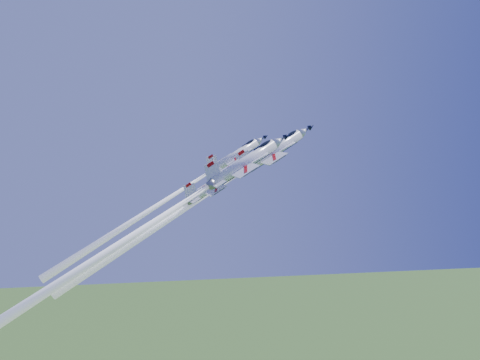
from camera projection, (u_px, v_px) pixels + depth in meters
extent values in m
cylinder|color=white|center=(272.00, 152.00, 103.13)|extent=(8.78, 4.46, 12.64)
cone|color=white|center=(304.00, 131.00, 105.03)|extent=(3.41, 2.73, 3.32)
cone|color=black|center=(311.00, 127.00, 105.47)|extent=(1.72, 1.38, 1.67)
cone|color=slate|center=(242.00, 172.00, 101.38)|extent=(2.80, 2.54, 2.28)
ellipsoid|color=black|center=(291.00, 135.00, 104.13)|extent=(3.48, 1.81, 2.64)
cube|color=black|center=(284.00, 138.00, 103.65)|extent=(1.24, 0.41, 0.93)
cube|color=white|center=(267.00, 157.00, 102.89)|extent=(5.78, 11.24, 3.05)
cube|color=white|center=(280.00, 146.00, 105.10)|extent=(3.35, 1.90, 2.02)
cube|color=white|center=(286.00, 147.00, 102.53)|extent=(3.35, 1.90, 2.02)
cube|color=white|center=(246.00, 169.00, 101.66)|extent=(3.01, 6.17, 1.59)
cube|color=white|center=(243.00, 160.00, 101.20)|extent=(3.94, 1.03, 4.23)
cube|color=#9E0708|center=(241.00, 153.00, 100.84)|extent=(1.47, 0.47, 1.22)
cube|color=black|center=(274.00, 156.00, 103.43)|extent=(9.61, 2.09, 5.86)
sphere|color=white|center=(240.00, 173.00, 101.31)|extent=(1.16, 0.96, 1.09)
cone|color=white|center=(151.00, 230.00, 96.53)|extent=(21.86, 8.57, 35.45)
cylinder|color=white|center=(235.00, 156.00, 110.98)|extent=(7.28, 3.70, 10.48)
cone|color=white|center=(260.00, 140.00, 112.55)|extent=(2.83, 2.27, 2.75)
cone|color=black|center=(266.00, 136.00, 112.92)|extent=(1.42, 1.14, 1.38)
cone|color=slate|center=(211.00, 171.00, 109.52)|extent=(2.33, 2.11, 1.89)
ellipsoid|color=black|center=(250.00, 143.00, 111.81)|extent=(2.89, 1.50, 2.19)
cube|color=black|center=(244.00, 145.00, 111.41)|extent=(1.03, 0.34, 0.77)
cube|color=white|center=(231.00, 160.00, 110.78)|extent=(4.79, 9.32, 2.53)
cube|color=white|center=(242.00, 151.00, 112.61)|extent=(2.78, 1.58, 1.68)
cube|color=white|center=(246.00, 152.00, 110.48)|extent=(2.78, 1.58, 1.68)
cube|color=white|center=(215.00, 169.00, 109.76)|extent=(2.50, 5.12, 1.32)
cube|color=white|center=(212.00, 162.00, 109.38)|extent=(3.26, 0.86, 3.51)
cube|color=#9E0708|center=(211.00, 157.00, 109.08)|extent=(1.22, 0.39, 1.01)
cube|color=black|center=(237.00, 159.00, 111.23)|extent=(7.97, 1.74, 4.86)
sphere|color=white|center=(210.00, 172.00, 109.47)|extent=(0.96, 0.80, 0.90)
cone|color=white|center=(130.00, 223.00, 104.86)|extent=(20.78, 7.96, 34.00)
cylinder|color=white|center=(244.00, 163.00, 94.59)|extent=(8.64, 4.39, 12.43)
cone|color=white|center=(279.00, 141.00, 96.46)|extent=(3.35, 2.69, 3.27)
cone|color=black|center=(287.00, 136.00, 96.90)|extent=(1.69, 1.36, 1.64)
cone|color=slate|center=(211.00, 185.00, 92.87)|extent=(2.76, 2.50, 2.24)
ellipsoid|color=black|center=(265.00, 145.00, 95.58)|extent=(3.43, 1.78, 2.60)
cube|color=black|center=(257.00, 148.00, 95.10)|extent=(1.22, 0.40, 0.91)
cube|color=white|center=(239.00, 169.00, 94.36)|extent=(5.68, 11.06, 3.00)
cube|color=white|center=(253.00, 156.00, 96.53)|extent=(3.30, 1.87, 1.99)
cube|color=white|center=(259.00, 158.00, 94.00)|extent=(3.30, 1.87, 1.99)
cube|color=white|center=(216.00, 182.00, 93.15)|extent=(2.96, 6.07, 1.57)
cube|color=white|center=(213.00, 173.00, 92.70)|extent=(3.87, 1.02, 4.16)
cube|color=#9E0708|center=(210.00, 164.00, 92.34)|extent=(1.45, 0.46, 1.20)
cube|color=black|center=(247.00, 168.00, 94.89)|extent=(9.45, 2.06, 5.77)
sphere|color=white|center=(210.00, 186.00, 92.80)|extent=(1.14, 0.94, 1.07)
cone|color=white|center=(63.00, 280.00, 85.92)|extent=(30.45, 11.30, 50.38)
cylinder|color=white|center=(216.00, 184.00, 98.75)|extent=(7.16, 3.64, 10.31)
cone|color=white|center=(244.00, 166.00, 100.31)|extent=(2.78, 2.23, 2.71)
cone|color=black|center=(250.00, 161.00, 100.67)|extent=(1.40, 1.12, 1.36)
cone|color=slate|center=(189.00, 201.00, 97.32)|extent=(2.29, 2.07, 1.86)
ellipsoid|color=black|center=(233.00, 169.00, 99.57)|extent=(2.84, 1.48, 2.15)
cube|color=black|center=(226.00, 172.00, 99.18)|extent=(1.01, 0.34, 0.76)
cube|color=white|center=(211.00, 188.00, 98.56)|extent=(4.71, 9.17, 2.49)
cube|color=white|center=(223.00, 178.00, 100.36)|extent=(2.73, 1.55, 1.65)
cube|color=white|center=(227.00, 179.00, 98.26)|extent=(2.73, 1.55, 1.65)
cube|color=white|center=(193.00, 199.00, 97.56)|extent=(2.46, 5.03, 1.30)
cube|color=white|center=(190.00, 191.00, 97.18)|extent=(3.21, 0.84, 3.45)
cube|color=#9E0708|center=(188.00, 185.00, 96.89)|extent=(1.20, 0.38, 1.00)
cube|color=black|center=(218.00, 187.00, 99.00)|extent=(7.84, 1.71, 4.78)
sphere|color=white|center=(188.00, 202.00, 97.27)|extent=(0.95, 0.78, 0.89)
cone|color=white|center=(95.00, 262.00, 92.61)|extent=(20.97, 8.00, 34.35)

